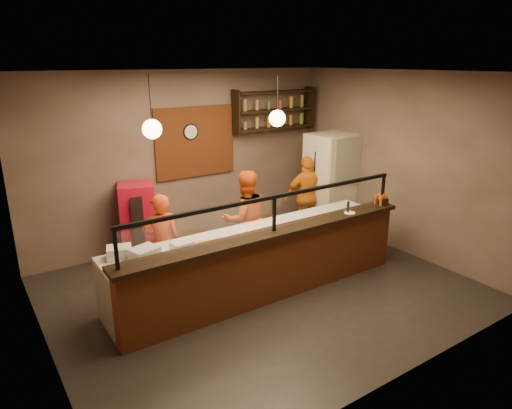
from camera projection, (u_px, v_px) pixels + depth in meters
floor at (262, 290)px, 6.97m from camera, size 6.00×6.00×0.00m
ceiling at (263, 72)px, 6.00m from camera, size 6.00×6.00×0.00m
wall_back at (186, 159)px, 8.47m from camera, size 6.00×0.00×6.00m
wall_left at (32, 231)px, 4.89m from camera, size 0.00×5.00×5.00m
wall_right at (401, 164)px, 8.08m from camera, size 0.00×5.00×5.00m
wall_front at (405, 246)px, 4.51m from camera, size 6.00×0.00×6.00m
brick_patch at (195, 142)px, 8.46m from camera, size 1.60×0.04×1.30m
service_counter at (274, 267)px, 6.59m from camera, size 4.60×0.25×1.00m
counter_ledge at (274, 233)px, 6.42m from camera, size 4.70×0.37×0.06m
worktop_cabinet at (254, 260)px, 7.00m from camera, size 4.60×0.75×0.85m
worktop at (254, 232)px, 6.87m from camera, size 4.60×0.75×0.05m
sneeze_guard at (274, 210)px, 6.32m from camera, size 4.50×0.05×0.52m
wall_shelving at (275, 110)px, 9.09m from camera, size 1.84×0.28×0.85m
wall_clock at (190, 132)px, 8.33m from camera, size 0.30×0.04×0.30m
pendant_left at (152, 129)px, 5.56m from camera, size 0.24×0.24×0.77m
pendant_right at (277, 118)px, 6.57m from camera, size 0.24×0.24×0.77m
cook_left at (162, 242)px, 6.82m from camera, size 0.61×0.47×1.51m
cook_mid at (245, 219)px, 7.59m from camera, size 0.91×0.77×1.65m
cook_right at (307, 196)px, 8.94m from camera, size 1.01×0.64×1.60m
fridge at (330, 183)px, 9.13m from camera, size 0.87×0.82×1.98m
red_cooler at (138, 222)px, 7.87m from camera, size 0.72×0.69×1.36m
pizza_dough at (250, 230)px, 6.86m from camera, size 0.47×0.47×0.01m
prep_tub_a at (145, 254)px, 5.83m from camera, size 0.40×0.36×0.17m
prep_tub_b at (119, 252)px, 5.90m from camera, size 0.37×0.33×0.15m
prep_tub_c at (182, 246)px, 6.11m from camera, size 0.29×0.24×0.14m
rolling_pin at (208, 241)px, 6.38m from camera, size 0.38×0.12×0.06m
condiment_caddy at (381, 201)px, 7.57m from camera, size 0.23×0.20×0.11m
pepper_mill at (348, 207)px, 7.15m from camera, size 0.04×0.04×0.18m
small_plate at (350, 213)px, 7.15m from camera, size 0.17×0.17×0.01m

